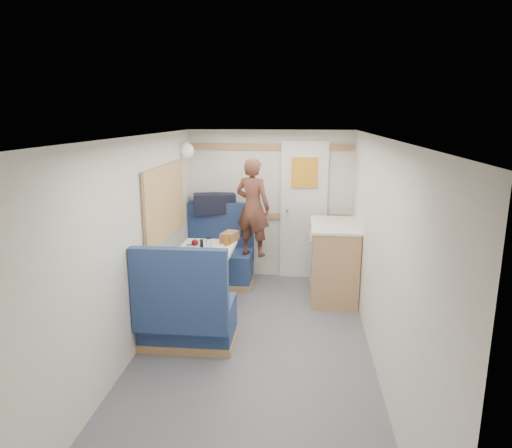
# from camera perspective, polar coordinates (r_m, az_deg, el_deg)

# --- Properties ---
(floor) EXTENTS (4.50, 4.50, 0.00)m
(floor) POSITION_cam_1_polar(r_m,az_deg,el_deg) (4.41, -0.41, -16.23)
(floor) COLOR #515156
(floor) RESTS_ON ground
(ceiling) EXTENTS (4.50, 4.50, 0.00)m
(ceiling) POSITION_cam_1_polar(r_m,az_deg,el_deg) (3.83, -0.46, 10.74)
(ceiling) COLOR silver
(ceiling) RESTS_ON wall_back
(wall_back) EXTENTS (2.20, 0.02, 2.00)m
(wall_back) POSITION_cam_1_polar(r_m,az_deg,el_deg) (6.19, 1.81, 2.40)
(wall_back) COLOR silver
(wall_back) RESTS_ON floor
(wall_left) EXTENTS (0.02, 4.50, 2.00)m
(wall_left) POSITION_cam_1_polar(r_m,az_deg,el_deg) (4.26, -15.32, -3.13)
(wall_left) COLOR silver
(wall_left) RESTS_ON floor
(wall_right) EXTENTS (0.02, 4.50, 2.00)m
(wall_right) POSITION_cam_1_polar(r_m,az_deg,el_deg) (4.04, 15.29, -4.02)
(wall_right) COLOR silver
(wall_right) RESTS_ON floor
(oak_trim_low) EXTENTS (2.15, 0.02, 0.08)m
(oak_trim_low) POSITION_cam_1_polar(r_m,az_deg,el_deg) (6.20, 1.79, 1.01)
(oak_trim_low) COLOR #AE864E
(oak_trim_low) RESTS_ON wall_back
(oak_trim_high) EXTENTS (2.15, 0.02, 0.08)m
(oak_trim_high) POSITION_cam_1_polar(r_m,az_deg,el_deg) (6.07, 1.85, 9.62)
(oak_trim_high) COLOR #AE864E
(oak_trim_high) RESTS_ON wall_back
(side_window) EXTENTS (0.04, 1.30, 0.72)m
(side_window) POSITION_cam_1_polar(r_m,az_deg,el_deg) (5.12, -11.33, 2.69)
(side_window) COLOR #AEB398
(side_window) RESTS_ON wall_left
(rear_door) EXTENTS (0.62, 0.12, 1.86)m
(rear_door) POSITION_cam_1_polar(r_m,az_deg,el_deg) (6.14, 5.97, 2.00)
(rear_door) COLOR white
(rear_door) RESTS_ON wall_back
(dinette_table) EXTENTS (0.62, 0.92, 0.72)m
(dinette_table) POSITION_cam_1_polar(r_m,az_deg,el_deg) (5.18, -6.42, -4.82)
(dinette_table) COLOR white
(dinette_table) RESTS_ON floor
(bench_far) EXTENTS (0.90, 0.59, 1.05)m
(bench_far) POSITION_cam_1_polar(r_m,az_deg,el_deg) (6.07, -4.65, -4.68)
(bench_far) COLOR #182A4E
(bench_far) RESTS_ON floor
(bench_near) EXTENTS (0.90, 0.59, 1.05)m
(bench_near) POSITION_cam_1_polar(r_m,az_deg,el_deg) (4.49, -8.67, -11.46)
(bench_near) COLOR #182A4E
(bench_near) RESTS_ON floor
(ledge) EXTENTS (0.90, 0.14, 0.04)m
(ledge) POSITION_cam_1_polar(r_m,az_deg,el_deg) (6.16, -4.33, 1.19)
(ledge) COLOR #AE864E
(ledge) RESTS_ON bench_far
(dome_light) EXTENTS (0.20, 0.20, 0.20)m
(dome_light) POSITION_cam_1_polar(r_m,az_deg,el_deg) (5.86, -8.75, 9.05)
(dome_light) COLOR white
(dome_light) RESTS_ON wall_left
(galley_counter) EXTENTS (0.57, 0.92, 0.92)m
(galley_counter) POSITION_cam_1_polar(r_m,az_deg,el_deg) (5.64, 9.61, -4.48)
(galley_counter) COLOR #AE864E
(galley_counter) RESTS_ON floor
(person) EXTENTS (0.52, 0.43, 1.24)m
(person) POSITION_cam_1_polar(r_m,az_deg,el_deg) (5.67, -0.41, 2.10)
(person) COLOR brown
(person) RESTS_ON bench_far
(duffel_bag) EXTENTS (0.60, 0.40, 0.26)m
(duffel_bag) POSITION_cam_1_polar(r_m,az_deg,el_deg) (6.15, -5.21, 2.59)
(duffel_bag) COLOR black
(duffel_bag) RESTS_ON ledge
(tray) EXTENTS (0.25, 0.33, 0.02)m
(tray) POSITION_cam_1_polar(r_m,az_deg,el_deg) (4.81, -6.03, -4.23)
(tray) COLOR white
(tray) RESTS_ON dinette_table
(orange_fruit) EXTENTS (0.07, 0.07, 0.07)m
(orange_fruit) POSITION_cam_1_polar(r_m,az_deg,el_deg) (4.86, -4.45, -3.43)
(orange_fruit) COLOR orange
(orange_fruit) RESTS_ON tray
(cheese_block) EXTENTS (0.10, 0.06, 0.03)m
(cheese_block) POSITION_cam_1_polar(r_m,az_deg,el_deg) (4.99, -6.43, -3.28)
(cheese_block) COLOR #EDD989
(cheese_block) RESTS_ON tray
(wine_glass) EXTENTS (0.08, 0.08, 0.17)m
(wine_glass) POSITION_cam_1_polar(r_m,az_deg,el_deg) (4.94, -7.65, -2.41)
(wine_glass) COLOR white
(wine_glass) RESTS_ON dinette_table
(tumbler_left) EXTENTS (0.07, 0.07, 0.12)m
(tumbler_left) POSITION_cam_1_polar(r_m,az_deg,el_deg) (4.93, -8.29, -3.25)
(tumbler_left) COLOR white
(tumbler_left) RESTS_ON dinette_table
(tumbler_right) EXTENTS (0.07, 0.07, 0.11)m
(tumbler_right) POSITION_cam_1_polar(r_m,az_deg,el_deg) (5.17, -5.91, -2.40)
(tumbler_right) COLOR white
(tumbler_right) RESTS_ON dinette_table
(beer_glass) EXTENTS (0.06, 0.06, 0.10)m
(beer_glass) POSITION_cam_1_polar(r_m,az_deg,el_deg) (5.27, -3.68, -2.15)
(beer_glass) COLOR brown
(beer_glass) RESTS_ON dinette_table
(pepper_grinder) EXTENTS (0.04, 0.04, 0.10)m
(pepper_grinder) POSITION_cam_1_polar(r_m,az_deg,el_deg) (5.18, -6.80, -2.47)
(pepper_grinder) COLOR black
(pepper_grinder) RESTS_ON dinette_table
(salt_grinder) EXTENTS (0.03, 0.03, 0.09)m
(salt_grinder) POSITION_cam_1_polar(r_m,az_deg,el_deg) (5.23, -7.17, -2.41)
(salt_grinder) COLOR white
(salt_grinder) RESTS_ON dinette_table
(bread_loaf) EXTENTS (0.21, 0.30, 0.11)m
(bread_loaf) POSITION_cam_1_polar(r_m,az_deg,el_deg) (5.43, -3.33, -1.58)
(bread_loaf) COLOR brown
(bread_loaf) RESTS_ON dinette_table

